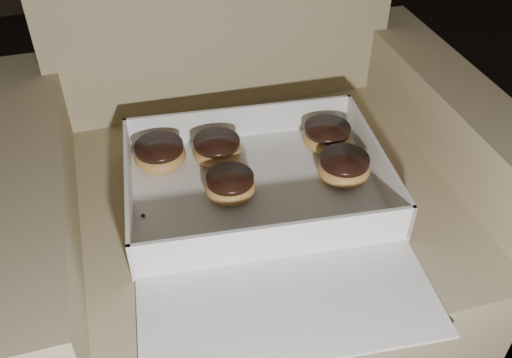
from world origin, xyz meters
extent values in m
cube|color=#998C61|center=(0.37, 0.51, 0.19)|extent=(0.66, 0.66, 0.38)
cube|color=#998C61|center=(0.01, 0.51, 0.25)|extent=(0.11, 0.66, 0.51)
cube|color=#998C61|center=(0.72, 0.51, 0.25)|extent=(0.11, 0.66, 0.51)
cube|color=white|center=(0.35, 0.49, 0.39)|extent=(0.44, 0.35, 0.01)
cube|color=white|center=(0.37, 0.64, 0.42)|extent=(0.41, 0.04, 0.06)
cube|color=white|center=(0.34, 0.34, 0.42)|extent=(0.41, 0.04, 0.06)
cube|color=white|center=(0.15, 0.51, 0.42)|extent=(0.03, 0.31, 0.06)
cube|color=white|center=(0.56, 0.47, 0.42)|extent=(0.03, 0.31, 0.06)
cube|color=#E35B84|center=(0.56, 0.47, 0.42)|extent=(0.03, 0.30, 0.05)
cube|color=white|center=(0.33, 0.25, 0.38)|extent=(0.42, 0.21, 0.01)
ellipsoid|color=#C49344|center=(0.50, 0.47, 0.41)|extent=(0.09, 0.09, 0.04)
cylinder|color=black|center=(0.50, 0.47, 0.43)|extent=(0.08, 0.08, 0.01)
ellipsoid|color=#C49344|center=(0.51, 0.56, 0.41)|extent=(0.09, 0.09, 0.04)
cylinder|color=black|center=(0.51, 0.56, 0.43)|extent=(0.08, 0.08, 0.01)
ellipsoid|color=#C49344|center=(0.31, 0.58, 0.41)|extent=(0.09, 0.09, 0.04)
cylinder|color=black|center=(0.31, 0.58, 0.43)|extent=(0.08, 0.08, 0.01)
ellipsoid|color=#C49344|center=(0.21, 0.59, 0.41)|extent=(0.09, 0.09, 0.04)
cylinder|color=black|center=(0.21, 0.59, 0.43)|extent=(0.08, 0.08, 0.01)
ellipsoid|color=#C49344|center=(0.31, 0.48, 0.41)|extent=(0.08, 0.08, 0.04)
cylinder|color=black|center=(0.31, 0.48, 0.43)|extent=(0.08, 0.08, 0.01)
ellipsoid|color=black|center=(0.17, 0.47, 0.39)|extent=(0.01, 0.01, 0.00)
ellipsoid|color=black|center=(0.50, 0.38, 0.39)|extent=(0.01, 0.01, 0.00)
ellipsoid|color=black|center=(0.25, 0.38, 0.39)|extent=(0.01, 0.01, 0.00)
ellipsoid|color=black|center=(0.49, 0.45, 0.39)|extent=(0.01, 0.01, 0.00)
camera|label=1|loc=(0.16, -0.19, 1.01)|focal=40.00mm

